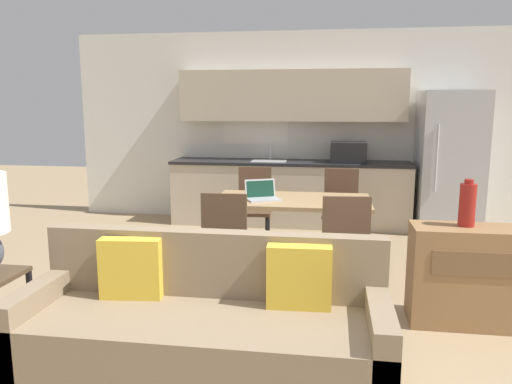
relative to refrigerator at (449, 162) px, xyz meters
name	(u,v)px	position (x,y,z in m)	size (l,w,h in m)	color
wall_back	(292,127)	(-2.11, 0.42, 0.42)	(6.40, 0.07, 2.70)	silver
kitchen_counter	(291,165)	(-2.09, 0.12, -0.09)	(3.32, 0.65, 2.15)	beige
refrigerator	(449,162)	(0.00, 0.00, 0.00)	(0.79, 0.78, 1.86)	#B7BABC
dining_table	(292,205)	(-1.92, -1.79, -0.26)	(1.60, 0.87, 0.72)	tan
couch	(205,322)	(-2.29, -3.98, -0.59)	(2.26, 0.80, 0.87)	#3D2D1E
credenza	(491,277)	(-0.30, -2.97, -0.54)	(1.21, 0.39, 0.77)	olive
vase	(467,204)	(-0.51, -2.94, 0.01)	(0.12, 0.12, 0.36)	maroon
dining_chair_far_left	(254,203)	(-2.44, -1.03, -0.42)	(0.44, 0.44, 0.94)	brown
dining_chair_far_right	(341,206)	(-1.41, -1.03, -0.42)	(0.43, 0.43, 0.94)	brown
dining_chair_near_left	(227,239)	(-2.43, -2.63, -0.42)	(0.42, 0.42, 0.94)	brown
dining_chair_near_right	(344,243)	(-1.41, -2.61, -0.42)	(0.46, 0.46, 0.94)	brown
laptop	(262,195)	(-2.23, -1.86, -0.16)	(0.40, 0.37, 0.20)	#B7BABC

